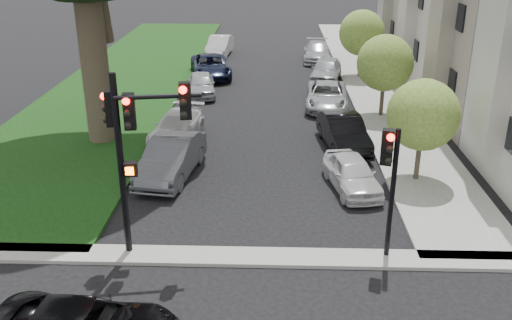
{
  "coord_description": "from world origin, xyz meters",
  "views": [
    {
      "loc": [
        0.59,
        -12.78,
        9.29
      ],
      "look_at": [
        0.0,
        5.0,
        2.0
      ],
      "focal_mm": 40.0,
      "sensor_mm": 36.0,
      "label": 1
    }
  ],
  "objects_px": {
    "car_parked_2": "(327,96)",
    "car_parked_3": "(326,70)",
    "traffic_signal_main": "(134,134)",
    "car_parked_0": "(352,173)",
    "traffic_signal_secondary": "(390,170)",
    "car_parked_7": "(201,84)",
    "small_tree_a": "(423,115)",
    "car_parked_6": "(177,126)",
    "small_tree_c": "(362,33)",
    "car_parked_1": "(344,132)",
    "car_parked_8": "(211,66)",
    "small_tree_b": "(385,63)",
    "car_parked_9": "(220,46)",
    "car_parked_5": "(171,158)",
    "car_parked_4": "(317,52)"
  },
  "relations": [
    {
      "from": "car_parked_0",
      "to": "car_parked_6",
      "type": "xyz_separation_m",
      "value": [
        -7.53,
        5.25,
        -0.01
      ]
    },
    {
      "from": "traffic_signal_main",
      "to": "car_parked_6",
      "type": "distance_m",
      "value": 10.62
    },
    {
      "from": "small_tree_c",
      "to": "car_parked_8",
      "type": "xyz_separation_m",
      "value": [
        -9.85,
        -0.11,
        -2.22
      ]
    },
    {
      "from": "traffic_signal_secondary",
      "to": "car_parked_4",
      "type": "xyz_separation_m",
      "value": [
        -0.16,
        27.36,
        -2.19
      ]
    },
    {
      "from": "small_tree_b",
      "to": "car_parked_7",
      "type": "distance_m",
      "value": 10.9
    },
    {
      "from": "small_tree_b",
      "to": "small_tree_a",
      "type": "bearing_deg",
      "value": -90.0
    },
    {
      "from": "small_tree_a",
      "to": "car_parked_7",
      "type": "distance_m",
      "value": 15.76
    },
    {
      "from": "car_parked_2",
      "to": "small_tree_a",
      "type": "bearing_deg",
      "value": -69.96
    },
    {
      "from": "car_parked_3",
      "to": "car_parked_4",
      "type": "relative_size",
      "value": 0.93
    },
    {
      "from": "traffic_signal_secondary",
      "to": "car_parked_7",
      "type": "relative_size",
      "value": 1.05
    },
    {
      "from": "car_parked_9",
      "to": "car_parked_4",
      "type": "bearing_deg",
      "value": -8.65
    },
    {
      "from": "traffic_signal_main",
      "to": "car_parked_6",
      "type": "relative_size",
      "value": 1.28
    },
    {
      "from": "car_parked_5",
      "to": "small_tree_b",
      "type": "bearing_deg",
      "value": 47.9
    },
    {
      "from": "traffic_signal_secondary",
      "to": "traffic_signal_main",
      "type": "bearing_deg",
      "value": 179.65
    },
    {
      "from": "small_tree_a",
      "to": "car_parked_0",
      "type": "bearing_deg",
      "value": -162.74
    },
    {
      "from": "small_tree_c",
      "to": "car_parked_0",
      "type": "relative_size",
      "value": 1.16
    },
    {
      "from": "small_tree_b",
      "to": "car_parked_5",
      "type": "bearing_deg",
      "value": -140.37
    },
    {
      "from": "traffic_signal_main",
      "to": "car_parked_4",
      "type": "height_order",
      "value": "traffic_signal_main"
    },
    {
      "from": "car_parked_0",
      "to": "traffic_signal_main",
      "type": "bearing_deg",
      "value": -155.61
    },
    {
      "from": "small_tree_c",
      "to": "car_parked_0",
      "type": "xyz_separation_m",
      "value": [
        -2.63,
        -17.49,
        -2.29
      ]
    },
    {
      "from": "car_parked_8",
      "to": "small_tree_b",
      "type": "bearing_deg",
      "value": -52.01
    },
    {
      "from": "small_tree_c",
      "to": "car_parked_1",
      "type": "height_order",
      "value": "small_tree_c"
    },
    {
      "from": "car_parked_1",
      "to": "car_parked_2",
      "type": "height_order",
      "value": "car_parked_1"
    },
    {
      "from": "traffic_signal_main",
      "to": "car_parked_0",
      "type": "bearing_deg",
      "value": 34.96
    },
    {
      "from": "car_parked_1",
      "to": "car_parked_8",
      "type": "bearing_deg",
      "value": 111.31
    },
    {
      "from": "car_parked_1",
      "to": "car_parked_9",
      "type": "bearing_deg",
      "value": 102.24
    },
    {
      "from": "car_parked_9",
      "to": "car_parked_5",
      "type": "bearing_deg",
      "value": -84.85
    },
    {
      "from": "car_parked_4",
      "to": "car_parked_7",
      "type": "distance_m",
      "value": 12.16
    },
    {
      "from": "small_tree_b",
      "to": "car_parked_4",
      "type": "xyz_separation_m",
      "value": [
        -2.47,
        13.49,
        -2.19
      ]
    },
    {
      "from": "small_tree_c",
      "to": "car_parked_6",
      "type": "distance_m",
      "value": 16.07
    },
    {
      "from": "small_tree_a",
      "to": "traffic_signal_secondary",
      "type": "bearing_deg",
      "value": -112.02
    },
    {
      "from": "small_tree_b",
      "to": "traffic_signal_main",
      "type": "distance_m",
      "value": 16.84
    },
    {
      "from": "small_tree_b",
      "to": "car_parked_6",
      "type": "xyz_separation_m",
      "value": [
        -10.16,
        -3.73,
        -2.24
      ]
    },
    {
      "from": "small_tree_b",
      "to": "car_parked_1",
      "type": "distance_m",
      "value": 5.65
    },
    {
      "from": "small_tree_a",
      "to": "car_parked_9",
      "type": "height_order",
      "value": "small_tree_a"
    },
    {
      "from": "car_parked_0",
      "to": "car_parked_3",
      "type": "bearing_deg",
      "value": 78.24
    },
    {
      "from": "traffic_signal_main",
      "to": "car_parked_1",
      "type": "xyz_separation_m",
      "value": [
        7.08,
        9.21,
        -3.14
      ]
    },
    {
      "from": "car_parked_2",
      "to": "car_parked_3",
      "type": "relative_size",
      "value": 1.09
    },
    {
      "from": "small_tree_a",
      "to": "car_parked_9",
      "type": "bearing_deg",
      "value": 112.92
    },
    {
      "from": "car_parked_1",
      "to": "car_parked_3",
      "type": "distance_m",
      "value": 12.06
    },
    {
      "from": "car_parked_3",
      "to": "car_parked_5",
      "type": "bearing_deg",
      "value": -105.07
    },
    {
      "from": "car_parked_9",
      "to": "small_tree_a",
      "type": "bearing_deg",
      "value": -62.48
    },
    {
      "from": "small_tree_a",
      "to": "car_parked_8",
      "type": "bearing_deg",
      "value": 120.75
    },
    {
      "from": "car_parked_2",
      "to": "car_parked_4",
      "type": "height_order",
      "value": "car_parked_4"
    },
    {
      "from": "car_parked_0",
      "to": "car_parked_1",
      "type": "height_order",
      "value": "car_parked_1"
    },
    {
      "from": "car_parked_3",
      "to": "car_parked_6",
      "type": "bearing_deg",
      "value": -114.68
    },
    {
      "from": "small_tree_b",
      "to": "car_parked_0",
      "type": "xyz_separation_m",
      "value": [
        -2.63,
        -8.99,
        -2.23
      ]
    },
    {
      "from": "car_parked_1",
      "to": "car_parked_6",
      "type": "height_order",
      "value": "car_parked_1"
    },
    {
      "from": "traffic_signal_main",
      "to": "small_tree_c",
      "type": "bearing_deg",
      "value": 66.83
    },
    {
      "from": "car_parked_0",
      "to": "car_parked_3",
      "type": "height_order",
      "value": "car_parked_3"
    }
  ]
}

